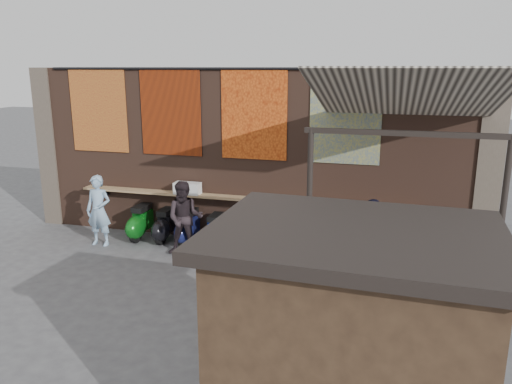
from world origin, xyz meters
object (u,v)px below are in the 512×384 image
scooter_stool_2 (188,227)px  shopper_grey (399,278)px  scooter_stool_3 (215,231)px  scooter_stool_9 (388,248)px  diner_right (185,218)px  shopper_tan (305,240)px  shopper_navy (372,248)px  scooter_stool_8 (357,244)px  shelf_box (187,188)px  scooter_stool_4 (242,235)px  scooter_stool_5 (271,236)px  scooter_stool_6 (298,238)px  scooter_stool_7 (328,243)px  diner_left (99,211)px  scooter_stool_0 (141,223)px  scooter_stool_1 (165,226)px  market_stall (348,366)px

scooter_stool_2 → shopper_grey: 5.37m
scooter_stool_3 → scooter_stool_9: scooter_stool_3 is taller
scooter_stool_2 → shopper_grey: bearing=-28.3°
diner_right → shopper_tan: shopper_tan is taller
shopper_navy → shopper_grey: (0.47, -0.92, -0.13)m
scooter_stool_8 → shelf_box: bearing=175.4°
scooter_stool_4 → scooter_stool_8: bearing=-0.3°
scooter_stool_5 → scooter_stool_6: (0.62, -0.01, 0.00)m
scooter_stool_7 → scooter_stool_9: size_ratio=1.01×
scooter_stool_7 → diner_left: 5.25m
scooter_stool_3 → scooter_stool_5: size_ratio=0.98×
shelf_box → scooter_stool_5: (2.09, -0.29, -0.88)m
shopper_tan → shopper_navy: bearing=-63.8°
diner_right → shopper_grey: size_ratio=1.06×
scooter_stool_7 → scooter_stool_0: bearing=179.3°
scooter_stool_4 → shopper_grey: bearing=-36.5°
scooter_stool_4 → scooter_stool_8: scooter_stool_8 is taller
scooter_stool_4 → shopper_tan: shopper_tan is taller
scooter_stool_4 → scooter_stool_7: 1.95m
diner_right → scooter_stool_0: bearing=140.2°
scooter_stool_5 → scooter_stool_9: (2.53, 0.00, -0.03)m
scooter_stool_7 → scooter_stool_9: (1.24, 0.05, -0.00)m
scooter_stool_1 → scooter_stool_4: size_ratio=1.09×
scooter_stool_8 → shopper_tan: (-0.88, -1.33, 0.46)m
scooter_stool_8 → diner_left: (-5.81, -0.58, 0.43)m
scooter_stool_7 → scooter_stool_8: 0.61m
scooter_stool_6 → diner_left: diner_left is taller
shelf_box → scooter_stool_9: size_ratio=0.82×
scooter_stool_3 → shopper_tan: 2.71m
scooter_stool_9 → market_stall: bearing=-92.7°
diner_right → scooter_stool_7: bearing=-6.0°
scooter_stool_7 → shopper_navy: bearing=-58.0°
scooter_stool_3 → scooter_stool_5: 1.30m
scooter_stool_6 → shopper_navy: (1.64, -1.59, 0.51)m
scooter_stool_0 → shopper_navy: bearing=-16.4°
scooter_stool_2 → shopper_navy: bearing=-20.9°
scooter_stool_6 → diner_right: bearing=-165.9°
scooter_stool_7 → market_stall: (0.96, -5.84, 0.89)m
scooter_stool_6 → shopper_tan: 1.48m
shelf_box → scooter_stool_2: bearing=-69.8°
shopper_navy → shopper_tan: 1.27m
scooter_stool_3 → diner_right: 0.87m
diner_left → shopper_grey: bearing=-17.6°
scooter_stool_9 → shopper_grey: (0.20, -2.53, 0.41)m
shelf_box → diner_right: size_ratio=0.38×
scooter_stool_1 → shopper_grey: (5.31, -2.55, 0.39)m
shelf_box → scooter_stool_3: bearing=-22.3°
scooter_stool_2 → shopper_navy: (4.25, -1.62, 0.50)m
scooter_stool_7 → shopper_tan: (-0.27, -1.32, 0.49)m
scooter_stool_4 → diner_left: (-3.25, -0.59, 0.47)m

